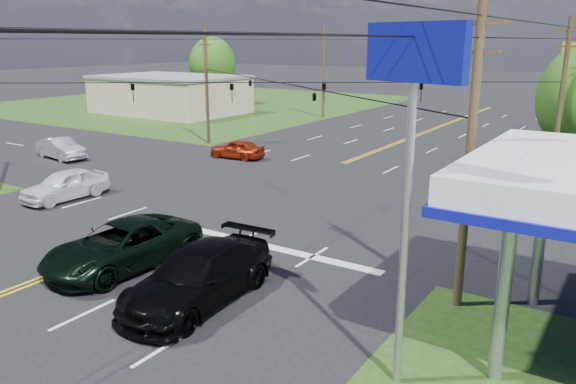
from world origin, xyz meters
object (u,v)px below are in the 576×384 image
Objects in this scene: pole_nw at (207,83)px; pole_left_far at (324,70)px; sedan_silver at (61,148)px; pole_se at (470,155)px; retail_nw at (170,96)px; pickup_dkgreen at (123,245)px; tree_far_l at (212,64)px; suv_black at (199,276)px; pickup_white at (65,185)px; pole_ne at (561,102)px; polesign_se at (412,105)px.

pole_nw is 0.95× the size of pole_left_far.
pole_se is at bearing -96.10° from sedan_silver.
retail_nw reaches higher than pickup_dkgreen.
tree_far_l is at bearing 168.11° from pole_left_far.
pole_nw is at bearing 127.03° from suv_black.
tree_far_l reaches higher than suv_black.
retail_nw is 37.06m from pickup_white.
pickup_dkgreen is at bearing -112.40° from sedan_silver.
pole_se is 1.54× the size of pickup_dkgreen.
pickup_white is at bearing 177.31° from pole_se.
retail_nw is at bearing 135.11° from pickup_dkgreen.
pole_left_far reaches higher than pole_ne.
retail_nw is 1.68× the size of pole_ne.
tree_far_l is at bearing 126.68° from suv_black.
pickup_dkgreen is at bearing -23.17° from pickup_white.
retail_nw reaches higher than pickup_white.
pole_left_far is (0.00, 19.00, 0.25)m from pole_nw.
retail_nw is at bearing 132.24° from suv_black.
pole_se is at bearing -42.34° from tree_far_l.
pole_se is 45.22m from pole_left_far.
pole_left_far is 1.15× the size of tree_far_l.
polesign_se is at bearing -58.24° from pole_left_far.
tree_far_l reaches higher than pickup_white.
pole_nw is 1.54× the size of pickup_dkgreen.
pickup_dkgreen is 10.90m from pickup_white.
sedan_silver is at bearing -161.19° from pole_ne.
pole_nw and pole_ne have the same top height.
pole_left_far is at bearing 90.00° from pole_nw.
tree_far_l is 1.41× the size of suv_black.
pole_se is 0.95× the size of pole_left_far.
tree_far_l is at bearing 137.66° from pole_se.
pickup_white is at bearing -74.47° from pole_nw.
pickup_dkgreen is 12.98m from polesign_se.
pole_nw is 1.54× the size of suv_black.
sedan_silver is (14.21, -33.49, -4.44)m from tree_far_l.
pole_ne is at bearing 64.98° from pickup_dkgreen.
pickup_dkgreen reaches higher than sedan_silver.
sedan_silver is at bearing 147.83° from pickup_white.
tree_far_l is 1.86× the size of pickup_white.
suv_black is at bearing -65.42° from pole_left_far.
sedan_silver is (-19.36, 11.18, -0.11)m from pickup_dkgreen.
pickup_white is 1.03× the size of sedan_silver.
pole_ne is at bearing -16.82° from retail_nw.
pickup_white is (-9.85, 4.67, -0.05)m from pickup_dkgreen.
retail_nw reaches higher than suv_black.
suv_black is 1.31× the size of pickup_white.
pole_se is 5.37m from polesign_se.
pole_left_far is at bearing 99.68° from pickup_white.
pole_left_far is at bearing 143.84° from pole_ne.
suv_black is at bearing -5.54° from pickup_dkgreen.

